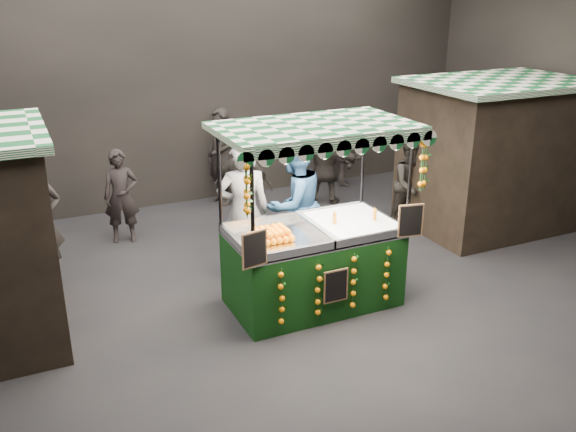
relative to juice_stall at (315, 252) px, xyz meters
name	(u,v)px	position (x,y,z in m)	size (l,w,h in m)	color
ground	(307,310)	(-0.17, -0.13, -0.77)	(12.00, 12.00, 0.00)	black
market_hall	(311,51)	(-0.17, -0.13, 2.61)	(12.10, 10.10, 5.05)	black
neighbour_stall_right	(494,154)	(4.23, 1.37, 0.54)	(3.00, 2.20, 2.60)	black
juice_stall	(315,252)	(0.00, 0.00, 0.00)	(2.57, 1.51, 2.48)	black
vendor_grey	(244,212)	(-0.57, 1.14, 0.27)	(0.87, 0.69, 2.08)	slate
vendor_blue	(295,205)	(0.25, 1.16, 0.25)	(1.17, 1.02, 2.04)	navy
shopper_0	(37,222)	(-3.28, 2.18, 0.19)	(0.71, 0.48, 1.92)	black
shopper_1	(411,184)	(2.83, 1.82, 0.04)	(0.81, 0.64, 1.61)	black
shopper_2	(243,187)	(0.02, 2.73, 0.10)	(1.09, 0.87, 1.74)	#2A2622
shopper_3	(346,149)	(3.03, 4.47, 0.04)	(0.98, 1.20, 1.62)	black
shopper_5	(325,162)	(2.09, 3.66, 0.06)	(1.54, 1.29, 1.66)	#2D2925
shopper_6	(221,157)	(0.22, 4.47, 0.18)	(0.66, 0.80, 1.89)	black
shopper_7	(121,196)	(-1.92, 3.33, 0.03)	(0.65, 0.49, 1.59)	black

